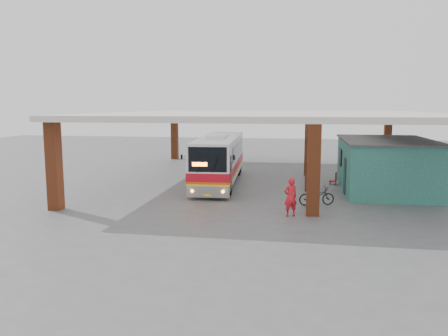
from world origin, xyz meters
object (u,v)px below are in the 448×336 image
Objects in this scene: coach_bus at (219,159)px; red_chair at (334,179)px; pedestrian at (290,197)px; motorcycle at (317,196)px.

red_chair is at bearing 1.83° from coach_bus.
coach_bus is 9.44m from pedestrian.
coach_bus is 6.14× the size of motorcycle.
red_chair is (1.37, 6.30, -0.11)m from motorcycle.
motorcycle reaches higher than red_chair.
motorcycle is 2.86m from pedestrian.
coach_bus is 14.04× the size of red_chair.
pedestrian is at bearing -94.47° from red_chair.
motorcycle is at bearing -46.04° from coach_bus.
red_chair is at bearing -133.79° from pedestrian.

